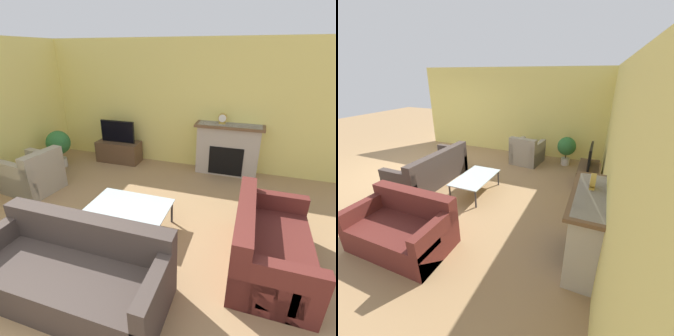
{
  "view_description": "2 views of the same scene",
  "coord_description": "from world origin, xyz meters",
  "views": [
    {
      "loc": [
        1.75,
        -0.81,
        2.44
      ],
      "look_at": [
        0.57,
        2.76,
        0.75
      ],
      "focal_mm": 28.0,
      "sensor_mm": 36.0,
      "label": 1
    },
    {
      "loc": [
        4.09,
        4.5,
        2.51
      ],
      "look_at": [
        0.3,
        2.9,
        0.78
      ],
      "focal_mm": 24.0,
      "sensor_mm": 36.0,
      "label": 2
    }
  ],
  "objects": [
    {
      "name": "wall_back",
      "position": [
        0.0,
        4.74,
        1.35
      ],
      "size": [
        8.7,
        0.06,
        2.7
      ],
      "color": "#EADB72",
      "rests_on": "ground_plane"
    },
    {
      "name": "coffee_table",
      "position": [
        0.2,
        2.12,
        0.36
      ],
      "size": [
        1.16,
        0.7,
        0.39
      ],
      "color": "#333338",
      "rests_on": "ground_plane"
    },
    {
      "name": "mantel_clock",
      "position": [
        1.15,
        4.52,
        1.19
      ],
      "size": [
        0.19,
        0.07,
        0.22
      ],
      "color": "#B79338",
      "rests_on": "fireplace"
    },
    {
      "name": "tv",
      "position": [
        -1.2,
        4.4,
        0.74
      ],
      "size": [
        0.83,
        0.06,
        0.5
      ],
      "color": "black",
      "rests_on": "tv_stand"
    },
    {
      "name": "couch_loveseat",
      "position": [
        2.1,
        1.93,
        0.29
      ],
      "size": [
        0.89,
        1.52,
        0.82
      ],
      "rotation": [
        0.0,
        0.0,
        1.57
      ],
      "color": "#5B231E",
      "rests_on": "ground_plane"
    },
    {
      "name": "tv_stand",
      "position": [
        -1.2,
        4.4,
        0.24
      ],
      "size": [
        1.02,
        0.46,
        0.49
      ],
      "color": "brown",
      "rests_on": "ground_plane"
    },
    {
      "name": "couch_sectional",
      "position": [
        0.15,
        0.85,
        0.29
      ],
      "size": [
        2.04,
        0.87,
        0.82
      ],
      "color": "#3D332D",
      "rests_on": "ground_plane"
    },
    {
      "name": "fireplace",
      "position": [
        1.31,
        4.52,
        0.56
      ],
      "size": [
        1.39,
        0.43,
        1.08
      ],
      "color": "#B2A899",
      "rests_on": "ground_plane"
    },
    {
      "name": "armchair_by_window",
      "position": [
        -2.04,
        2.6,
        0.3
      ],
      "size": [
        0.98,
        0.91,
        0.82
      ],
      "rotation": [
        0.0,
        0.0,
        -1.69
      ],
      "color": "#9E937F",
      "rests_on": "ground_plane"
    },
    {
      "name": "potted_plant",
      "position": [
        -2.32,
        3.7,
        0.53
      ],
      "size": [
        0.53,
        0.53,
        0.83
      ],
      "color": "beige",
      "rests_on": "ground_plane"
    }
  ]
}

